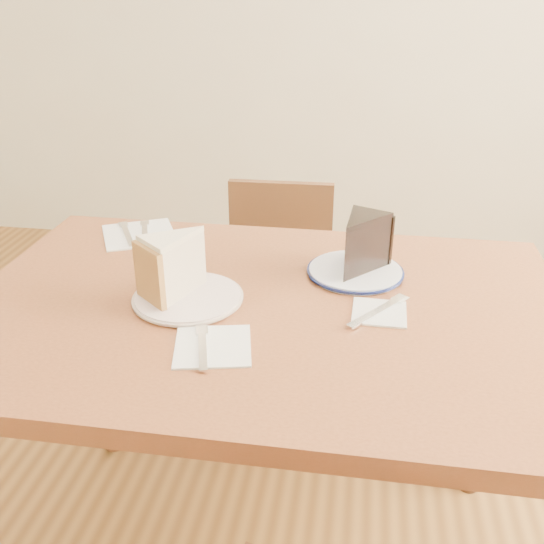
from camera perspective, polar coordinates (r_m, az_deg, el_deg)
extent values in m
cube|color=#522916|center=(1.22, -0.78, -3.77)|extent=(1.20, 0.80, 0.04)
cylinder|color=black|center=(1.84, -15.81, -7.21)|extent=(0.06, 0.06, 0.71)
cylinder|color=black|center=(1.73, 19.54, -10.15)|extent=(0.06, 0.06, 0.71)
cube|color=#361E10|center=(1.85, 0.16, -3.93)|extent=(0.39, 0.39, 0.04)
cylinder|color=#361E10|center=(2.09, 5.17, -7.08)|extent=(0.03, 0.03, 0.39)
cylinder|color=#361E10|center=(2.12, -3.66, -6.47)|extent=(0.03, 0.03, 0.39)
cylinder|color=#361E10|center=(1.83, 4.65, -12.64)|extent=(0.03, 0.03, 0.39)
cylinder|color=#361E10|center=(1.86, -5.57, -11.80)|extent=(0.03, 0.03, 0.39)
cube|color=#361E10|center=(1.92, 0.82, 3.57)|extent=(0.32, 0.04, 0.34)
cylinder|color=silver|center=(1.23, -7.91, -2.40)|extent=(0.21, 0.21, 0.01)
cylinder|color=white|center=(1.33, 7.83, 0.05)|extent=(0.20, 0.20, 0.01)
cube|color=white|center=(1.07, -5.59, -6.97)|extent=(0.16, 0.16, 0.00)
cube|color=white|center=(1.19, 10.06, -3.78)|extent=(0.11, 0.11, 0.00)
cube|color=white|center=(1.56, -12.39, 3.50)|extent=(0.23, 0.23, 0.00)
cube|color=silver|center=(1.07, -6.55, -7.09)|extent=(0.05, 0.14, 0.00)
cube|color=silver|center=(1.18, 9.93, -3.64)|extent=(0.12, 0.14, 0.00)
cube|color=silver|center=(1.56, -11.89, 3.77)|extent=(0.06, 0.14, 0.00)
cube|color=silver|center=(1.56, -13.48, 3.51)|extent=(0.09, 0.15, 0.00)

